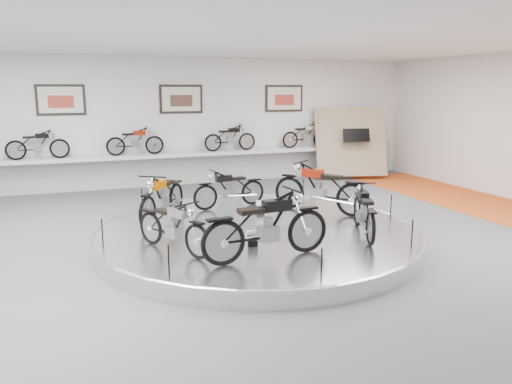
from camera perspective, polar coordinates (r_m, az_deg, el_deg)
name	(u,v)px	position (r m, az deg, el deg)	size (l,w,h in m)	color
floor	(263,247)	(9.72, 0.76, -6.27)	(16.00, 16.00, 0.00)	#505052
ceiling	(263,32)	(9.31, 0.83, 17.86)	(16.00, 16.00, 0.00)	white
wall_back	(182,122)	(16.01, -8.50, 7.95)	(16.00, 16.00, 0.00)	silver
dado_band	(183,167)	(16.14, -8.33, 2.81)	(15.68, 0.04, 1.10)	#BCBCBA
display_platform	(257,235)	(9.95, 0.13, -4.96)	(6.40, 6.40, 0.30)	silver
platform_rim	(257,229)	(9.91, 0.13, -4.29)	(6.40, 6.40, 0.10)	#B2B2BA
shelf	(185,154)	(15.81, -8.16, 4.28)	(11.00, 0.55, 0.10)	silver
poster_left	(61,100)	(15.57, -21.41, 9.78)	(1.35, 0.06, 0.88)	beige
poster_center	(181,99)	(15.94, -8.54, 10.46)	(1.35, 0.06, 0.88)	beige
poster_right	(284,98)	(17.03, 3.24, 10.63)	(1.35, 0.06, 0.88)	beige
display_panel	(350,142)	(17.33, 10.74, 5.66)	(2.40, 0.12, 2.40)	tan
shelf_bike_a	(38,146)	(15.41, -23.67, 4.79)	(1.22, 0.42, 0.73)	black
shelf_bike_b	(135,143)	(15.51, -13.64, 5.47)	(1.22, 0.42, 0.73)	maroon
shelf_bike_c	(230,139)	(16.15, -2.97, 6.02)	(1.22, 0.42, 0.73)	black
shelf_bike_d	(306,137)	(17.16, 5.70, 6.30)	(1.22, 0.42, 0.73)	#AAAAAF
bike_a	(320,188)	(11.11, 7.31, 0.49)	(1.91, 0.67, 1.12)	maroon
bike_b	(229,188)	(11.53, -3.05, 0.41)	(1.52, 0.54, 0.90)	black
bike_c	(162,197)	(10.51, -10.66, -0.53)	(1.74, 0.61, 1.02)	#C15A00
bike_d	(173,226)	(8.50, -9.49, -3.83)	(1.52, 0.54, 0.89)	#AAAAAF
bike_e	(267,225)	(7.98, 1.25, -3.83)	(1.91, 0.67, 1.12)	black
bike_f	(364,211)	(9.53, 12.25, -2.10)	(1.60, 0.57, 0.94)	black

